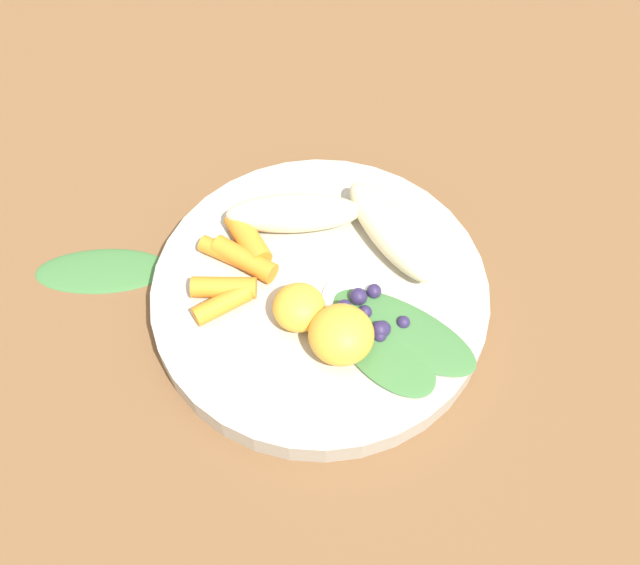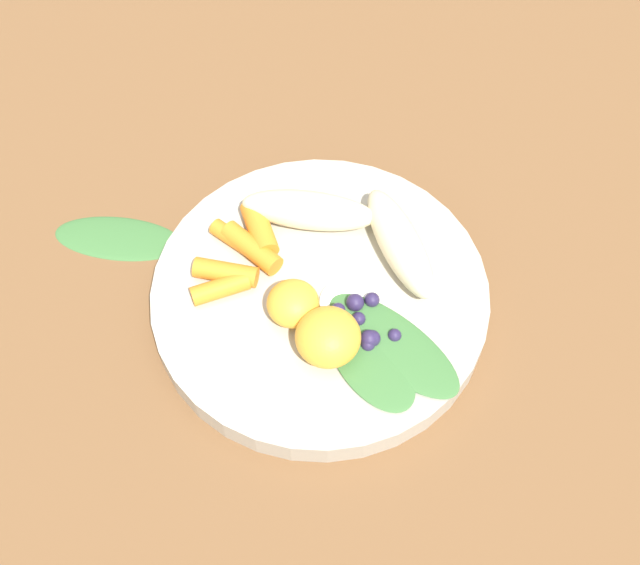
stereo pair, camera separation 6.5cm
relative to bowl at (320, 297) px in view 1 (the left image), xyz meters
The scene contains 16 objects.
ground_plane 0.01m from the bowl, ahead, with size 2.40×2.40×0.00m, color brown.
bowl is the anchor object (origin of this frame).
banana_peeled_left 0.07m from the bowl, 39.56° to the left, with size 0.11×0.03×0.03m, color beige.
banana_peeled_right 0.08m from the bowl, 30.49° to the right, with size 0.11×0.03×0.03m, color beige.
orange_segment_near 0.06m from the bowl, 142.21° to the right, with size 0.05×0.05×0.04m, color #F4A833.
orange_segment_far 0.04m from the bowl, 168.75° to the left, with size 0.04×0.04×0.03m, color #F4A833.
carrot_front 0.08m from the bowl, 74.99° to the left, with size 0.02×0.02×0.05m, color orange.
carrot_mid_left 0.08m from the bowl, 87.03° to the left, with size 0.01×0.01×0.06m, color orange.
carrot_mid_right 0.07m from the bowl, 93.04° to the left, with size 0.02×0.02×0.05m, color orange.
carrot_rear 0.08m from the bowl, 113.39° to the left, with size 0.02×0.02×0.05m, color orange.
carrot_small 0.08m from the bowl, 124.40° to the left, with size 0.02×0.02×0.05m, color orange.
blueberry_pile 0.05m from the bowl, 101.20° to the right, with size 0.05×0.06×0.02m.
coconut_shred_patch 0.03m from the bowl, 79.27° to the right, with size 0.04×0.04×0.00m, color white.
kale_leaf_left 0.08m from the bowl, 118.22° to the right, with size 0.09×0.05×0.01m, color #3D7038.
kale_leaf_right 0.08m from the bowl, 101.34° to the right, with size 0.12×0.05×0.01m, color #3D7038.
kale_leaf_stray 0.19m from the bowl, 100.62° to the left, with size 0.11×0.05×0.01m, color #3D7038.
Camera 1 is at (-0.33, -0.12, 0.58)m, focal length 46.60 mm.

